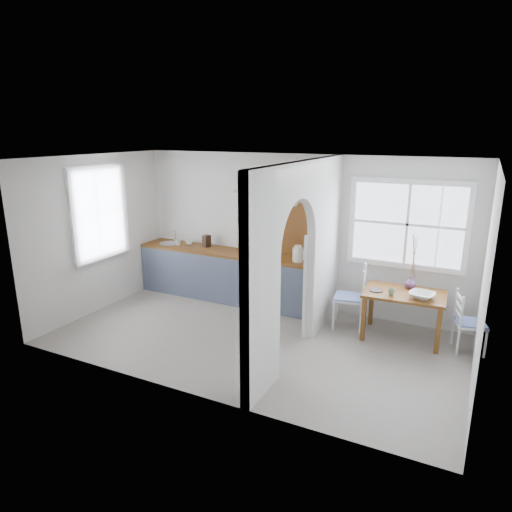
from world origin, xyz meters
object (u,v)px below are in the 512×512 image
at_px(chair_left, 349,297).
at_px(vase, 410,283).
at_px(chair_right, 471,322).
at_px(dining_table, 403,315).
at_px(kettle, 298,253).

xyz_separation_m(chair_left, vase, (0.85, 0.17, 0.30)).
bearing_deg(chair_right, dining_table, 74.25).
distance_m(dining_table, kettle, 1.87).
bearing_deg(kettle, chair_right, -23.96).
height_order(chair_left, chair_right, chair_left).
xyz_separation_m(dining_table, kettle, (-1.73, 0.19, 0.68)).
relative_size(dining_table, chair_left, 1.15).
bearing_deg(chair_left, vase, 91.22).
height_order(chair_left, kettle, kettle).
xyz_separation_m(dining_table, chair_left, (-0.82, 0.05, 0.14)).
height_order(chair_left, vase, chair_left).
distance_m(chair_left, kettle, 1.08).
height_order(chair_right, kettle, kettle).
relative_size(chair_right, kettle, 3.10).
relative_size(dining_table, kettle, 4.14).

